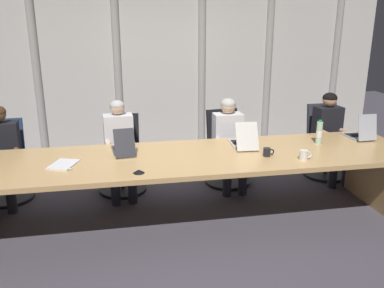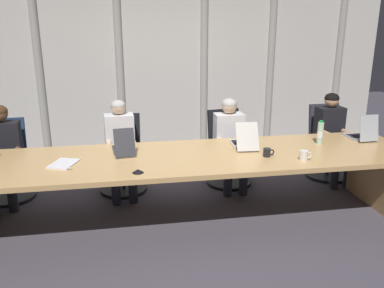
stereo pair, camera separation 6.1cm
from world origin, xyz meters
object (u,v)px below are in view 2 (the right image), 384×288
office_chair_right_mid (327,150)px  coffee_mug_near (267,152)px  person_center (230,138)px  spiral_notepad (64,164)px  water_bottle_primary (320,133)px  conference_mic_middle (138,171)px  person_left_mid (121,144)px  office_chair_center (228,156)px  laptop_left_mid (123,147)px  laptop_center (243,141)px  laptop_right_mid (361,134)px  office_chair_left_end (8,169)px  coffee_mug_far (304,156)px  person_left_end (2,148)px  person_right_mid (332,133)px  office_chair_left_mid (123,162)px

office_chair_right_mid → coffee_mug_near: office_chair_right_mid is taller
person_center → spiral_notepad: bearing=-66.2°
water_bottle_primary → conference_mic_middle: size_ratio=2.53×
person_left_mid → spiral_notepad: 1.04m
office_chair_center → water_bottle_primary: water_bottle_primary is taller
laptop_left_mid → laptop_center: (1.34, -0.02, 0.00)m
office_chair_center → water_bottle_primary: 1.29m
laptop_right_mid → office_chair_left_end: laptop_right_mid is taller
coffee_mug_far → office_chair_left_end: bearing=157.6°
office_chair_right_mid → spiral_notepad: bearing=-74.3°
laptop_center → person_left_end: bearing=80.9°
laptop_left_mid → spiral_notepad: laptop_left_mid is taller
laptop_center → office_chair_left_end: bearing=77.9°
office_chair_left_end → water_bottle_primary: (3.64, -0.82, 0.51)m
laptop_right_mid → coffee_mug_far: 1.17m
conference_mic_middle → person_right_mid: bearing=24.9°
office_chair_left_mid → person_center: bearing=90.4°
laptop_center → coffee_mug_near: 0.41m
laptop_right_mid → person_right_mid: (-0.06, 0.56, -0.13)m
office_chair_center → person_left_end: (-2.76, -0.16, 0.31)m
office_chair_center → conference_mic_middle: 1.90m
water_bottle_primary → coffee_mug_near: bearing=-156.7°
office_chair_left_mid → laptop_right_mid: bearing=82.8°
laptop_center → person_left_mid: size_ratio=0.42×
person_center → coffee_mug_far: person_center is taller
person_left_end → person_right_mid: size_ratio=0.99×
laptop_center → person_right_mid: bearing=-63.9°
laptop_left_mid → person_right_mid: (2.75, 0.58, -0.13)m
office_chair_right_mid → office_chair_left_mid: bearing=-91.3°
laptop_right_mid → person_left_mid: (-2.84, 0.56, -0.14)m
laptop_left_mid → person_left_end: (-1.40, 0.59, -0.12)m
coffee_mug_near → person_left_end: bearing=161.1°
laptop_left_mid → laptop_right_mid: bearing=-95.2°
office_chair_left_end → person_left_end: person_left_end is taller
laptop_left_mid → laptop_center: size_ratio=0.95×
conference_mic_middle → spiral_notepad: bearing=154.1°
conference_mic_middle → person_center: bearing=45.0°
laptop_right_mid → person_center: person_center is taller
office_chair_right_mid → person_left_mid: bearing=-88.0°
laptop_center → spiral_notepad: size_ratio=1.38×
person_left_mid → person_right_mid: (2.79, 0.00, 0.01)m
laptop_center → person_left_mid: (-1.37, 0.59, -0.13)m
office_chair_left_mid → spiral_notepad: size_ratio=2.66×
laptop_center → person_left_mid: bearing=69.9°
person_center → person_left_end: bearing=-90.7°
laptop_center → person_right_mid: person_right_mid is taller
laptop_left_mid → person_left_mid: size_ratio=0.40×
office_chair_center → spiral_notepad: office_chair_center is taller
laptop_left_mid → office_chair_center: size_ratio=0.49×
office_chair_left_mid → person_center: (1.37, -0.16, 0.30)m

